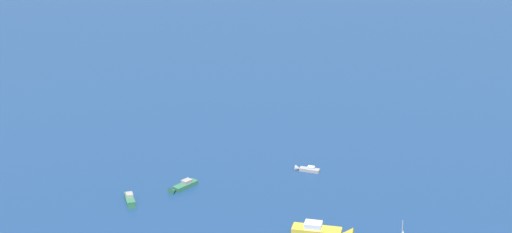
% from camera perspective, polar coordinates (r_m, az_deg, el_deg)
% --- Properties ---
extents(motorboat_near_centre, '(5.81, 5.31, 1.82)m').
position_cam_1_polar(motorboat_near_centre, '(180.79, -7.77, -5.15)').
color(motorboat_near_centre, '#33704C').
rests_on(motorboat_near_centre, ground_plane).
extents(motorboat_offshore, '(11.24, 6.80, 3.19)m').
position_cam_1_polar(motorboat_offshore, '(167.42, 4.29, -7.10)').
color(motorboat_offshore, gold).
rests_on(motorboat_offshore, ground_plane).
extents(motorboat_mid_cluster, '(5.36, 2.69, 1.51)m').
position_cam_1_polar(motorboat_mid_cluster, '(192.98, 3.12, -3.26)').
color(motorboat_mid_cluster, '#9E9993').
rests_on(motorboat_mid_cluster, ground_plane).
extents(motorboat_outer_ring_b, '(2.54, 6.93, 1.97)m').
position_cam_1_polar(motorboat_outer_ring_b, '(185.33, -4.59, -4.32)').
color(motorboat_outer_ring_b, '#33704C').
rests_on(motorboat_outer_ring_b, ground_plane).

